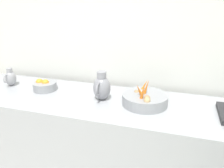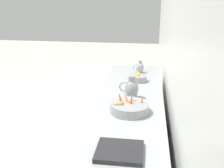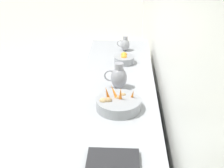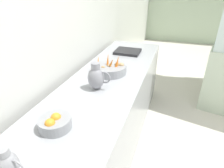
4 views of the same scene
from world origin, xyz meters
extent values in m
cube|color=silver|center=(-1.95, 0.54, 1.50)|extent=(0.10, 9.24, 3.00)
cube|color=#9EA0A5|center=(-1.47, 0.04, 0.43)|extent=(0.73, 2.99, 0.86)
cylinder|color=gray|center=(-1.50, 0.27, 0.91)|extent=(0.38, 0.38, 0.09)
torus|color=gray|center=(-1.50, 0.27, 0.87)|extent=(0.22, 0.22, 0.01)
cone|color=orange|center=(-1.61, 0.24, 0.99)|extent=(0.04, 0.08, 0.11)
cone|color=orange|center=(-1.51, 0.27, 1.00)|extent=(0.04, 0.07, 0.16)
cone|color=orange|center=(-1.46, 0.23, 0.99)|extent=(0.10, 0.08, 0.13)
cone|color=orange|center=(-1.41, 0.26, 1.00)|extent=(0.08, 0.08, 0.15)
ellipsoid|color=#9E7F56|center=(-1.54, 0.19, 0.95)|extent=(0.05, 0.04, 0.04)
ellipsoid|color=#9E7F56|center=(-1.49, 0.24, 0.95)|extent=(0.05, 0.04, 0.04)
ellipsoid|color=tan|center=(-1.37, 0.31, 0.95)|extent=(0.06, 0.05, 0.05)
ellipsoid|color=#9E7F56|center=(-1.42, 0.30, 0.96)|extent=(0.06, 0.05, 0.05)
cylinder|color=gray|center=(-1.54, -0.70, 0.90)|extent=(0.22, 0.22, 0.08)
sphere|color=orange|center=(-1.53, -0.75, 0.94)|extent=(0.07, 0.07, 0.07)
sphere|color=orange|center=(-1.53, -0.69, 0.94)|extent=(0.07, 0.07, 0.07)
ellipsoid|color=gray|center=(-1.49, -0.10, 0.97)|extent=(0.15, 0.15, 0.21)
cylinder|color=gray|center=(-1.49, -0.10, 1.09)|extent=(0.08, 0.08, 0.06)
torus|color=gray|center=(-1.41, -0.10, 0.99)|extent=(0.11, 0.01, 0.11)
ellipsoid|color=#939399|center=(-1.54, -1.09, 0.94)|extent=(0.11, 0.11, 0.15)
cylinder|color=#939399|center=(-1.54, -1.09, 1.03)|extent=(0.06, 0.06, 0.04)
torus|color=#939399|center=(-1.48, -1.09, 0.95)|extent=(0.08, 0.01, 0.08)
cube|color=#232326|center=(-1.48, 0.99, 0.88)|extent=(0.34, 0.30, 0.04)
camera|label=1|loc=(0.23, 0.51, 1.69)|focal=36.61mm
camera|label=2|loc=(-1.66, 2.65, 1.97)|focal=43.05mm
camera|label=3|loc=(-1.54, 2.50, 2.24)|focal=49.87mm
camera|label=4|loc=(-0.84, -1.55, 1.74)|focal=31.05mm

